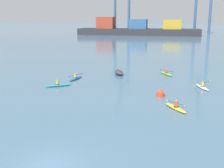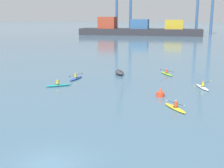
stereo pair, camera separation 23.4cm
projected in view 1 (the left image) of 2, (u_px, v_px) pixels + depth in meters
name	position (u px, v px, depth m)	size (l,w,h in m)	color
ground_plane	(50.00, 167.00, 17.38)	(800.00, 800.00, 0.00)	#476B84
container_barge	(137.00, 29.00, 131.62)	(54.15, 9.81, 8.01)	#28282D
capsized_dinghy	(119.00, 72.00, 44.08)	(2.20, 2.81, 0.76)	#38383D
channel_buoy	(160.00, 93.00, 32.33)	(0.90, 0.90, 1.00)	red
kayak_lime	(166.00, 73.00, 44.29)	(2.18, 3.26, 0.95)	#7ABC2D
kayak_blue	(76.00, 78.00, 41.01)	(2.19, 3.45, 0.99)	#2856B2
kayak_yellow	(176.00, 107.00, 27.97)	(2.39, 3.16, 1.07)	yellow
kayak_white	(202.00, 87.00, 36.00)	(2.10, 3.41, 1.00)	silver
kayak_teal	(58.00, 85.00, 36.96)	(3.16, 2.38, 0.95)	teal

